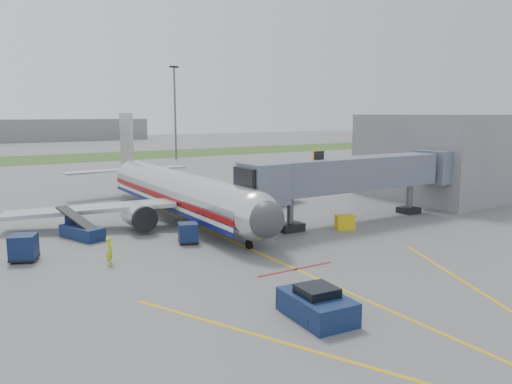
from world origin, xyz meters
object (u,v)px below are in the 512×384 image
pushback_tug (317,305)px  belt_loader (82,231)px  airliner (179,191)px  ramp_worker (110,251)px

pushback_tug → belt_loader: 23.63m
airliner → ramp_worker: 15.50m
airliner → pushback_tug: bearing=-98.4°
belt_loader → ramp_worker: belt_loader is taller
airliner → ramp_worker: airliner is taller
belt_loader → airliner: bearing=18.5°
airliner → pushback_tug: airliner is taller
belt_loader → ramp_worker: (-0.04, -8.31, 0.36)m
belt_loader → ramp_worker: bearing=-90.3°
pushback_tug → ramp_worker: ramp_worker is taller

